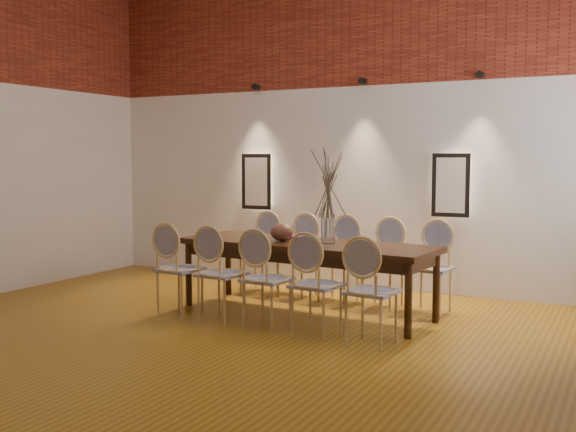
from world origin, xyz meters
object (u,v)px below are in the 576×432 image
at_px(chair_far_b, 297,256).
at_px(book, 299,237).
at_px(chair_near_a, 180,269).
at_px(bowl, 282,232).
at_px(chair_far_a, 259,253).
at_px(chair_far_e, 431,268).
at_px(chair_near_d, 317,285).
at_px(chair_far_c, 338,260).
at_px(vase, 328,229).
at_px(chair_near_c, 267,279).
at_px(dining_table, 306,278).
at_px(chair_near_b, 221,274).
at_px(chair_far_d, 383,264).
at_px(chair_near_e, 372,291).

height_order(chair_far_b, book, chair_far_b).
relative_size(chair_near_a, bowl, 3.92).
xyz_separation_m(chair_far_a, chair_far_e, (2.17, -0.19, 0.00)).
relative_size(chair_far_a, bowl, 3.92).
distance_m(chair_near_d, chair_far_a, 2.17).
distance_m(chair_far_e, bowl, 1.60).
bearing_deg(chair_far_a, chair_near_d, 138.69).
xyz_separation_m(chair_near_a, chair_near_d, (1.63, -0.14, 0.00)).
bearing_deg(chair_far_e, bowl, 29.60).
xyz_separation_m(chair_far_c, vase, (0.20, -0.74, 0.43)).
distance_m(chair_near_c, chair_far_e, 1.80).
distance_m(dining_table, chair_far_a, 1.31).
height_order(chair_near_b, chair_far_a, same).
height_order(chair_near_a, chair_far_d, same).
distance_m(chair_far_a, chair_far_d, 1.63).
xyz_separation_m(chair_far_a, book, (0.83, -0.59, 0.30)).
bearing_deg(book, chair_far_e, 16.57).
relative_size(chair_far_e, book, 3.62).
xyz_separation_m(chair_near_d, chair_far_d, (0.12, 1.43, 0.00)).
bearing_deg(chair_near_a, chair_near_c, -0.00).
height_order(chair_far_b, chair_far_c, same).
xyz_separation_m(chair_near_a, chair_near_e, (2.17, -0.19, 0.00)).
distance_m(chair_near_c, vase, 0.88).
xyz_separation_m(chair_near_c, chair_far_b, (-0.42, 1.48, 0.00)).
bearing_deg(chair_near_b, chair_near_e, 0.00).
relative_size(chair_near_b, chair_far_e, 1.00).
bearing_deg(chair_near_b, chair_near_d, 0.00).
bearing_deg(dining_table, chair_near_a, -146.61).
distance_m(chair_near_c, chair_far_c, 1.43).
bearing_deg(chair_far_a, chair_near_b, 110.77).
height_order(chair_near_e, vase, vase).
xyz_separation_m(chair_near_b, bowl, (0.34, 0.64, 0.37)).
height_order(chair_far_a, book, chair_far_a).
bearing_deg(chair_far_a, chair_near_c, 127.19).
relative_size(chair_near_e, chair_far_e, 1.00).
bearing_deg(chair_far_b, chair_near_b, 90.00).
bearing_deg(chair_far_e, chair_far_b, 0.00).
xyz_separation_m(chair_far_a, chair_far_c, (1.08, -0.09, 0.00)).
relative_size(chair_far_c, bowl, 3.92).
height_order(chair_near_b, chair_near_d, same).
distance_m(chair_near_d, chair_far_c, 1.53).
distance_m(chair_far_e, vase, 1.18).
height_order(chair_near_b, vase, vase).
relative_size(chair_near_b, chair_far_b, 1.00).
distance_m(chair_near_a, chair_far_e, 2.61).
xyz_separation_m(chair_near_d, book, (-0.67, 0.98, 0.30)).
distance_m(dining_table, book, 0.49).
bearing_deg(chair_far_b, chair_far_a, -0.00).
relative_size(chair_near_c, chair_far_e, 1.00).
relative_size(dining_table, book, 10.47).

